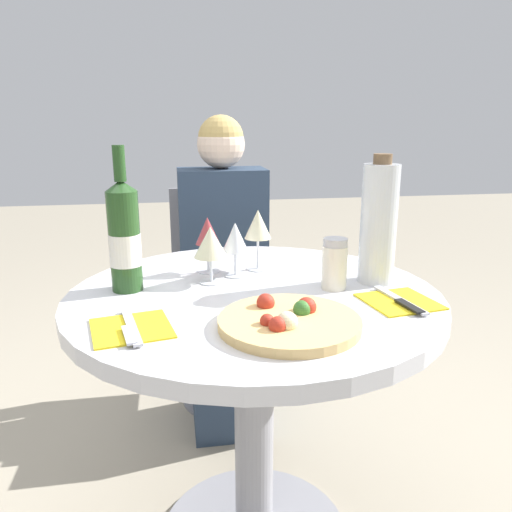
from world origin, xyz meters
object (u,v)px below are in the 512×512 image
Objects in this scene: dining_table at (254,360)px; pizza_large at (289,321)px; seated_diner at (227,287)px; wine_bottle at (124,237)px; chair_behind_diner at (223,299)px; tall_carafe at (379,223)px.

dining_table is 3.13× the size of pizza_large.
wine_bottle is (-0.30, -0.60, 0.34)m from seated_diner.
pizza_large is 0.83× the size of wine_bottle.
chair_behind_diner is (0.00, 0.80, -0.13)m from dining_table.
dining_table is at bearing 98.62° from pizza_large.
wine_bottle is at bearing 67.64° from chair_behind_diner.
pizza_large is at bearing -40.73° from wine_bottle.
dining_table is at bearing -12.04° from wine_bottle.
dining_table is 0.30m from pizza_large.
chair_behind_diner is 0.17m from seated_diner.
tall_carafe is at bearing 116.05° from seated_diner.
pizza_large is at bearing -138.76° from tall_carafe.
chair_behind_diner is at bearing 111.91° from tall_carafe.
dining_table is 2.59× the size of wine_bottle.
dining_table is 0.44m from wine_bottle.
wine_bottle is (-0.30, 0.06, 0.31)m from dining_table.
tall_carafe reaches higher than pizza_large.
pizza_large is at bearing 91.63° from chair_behind_diner.
pizza_large reaches higher than dining_table.
seated_diner reaches higher than dining_table.
tall_carafe is (0.28, 0.25, 0.14)m from pizza_large.
wine_bottle reaches higher than chair_behind_diner.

